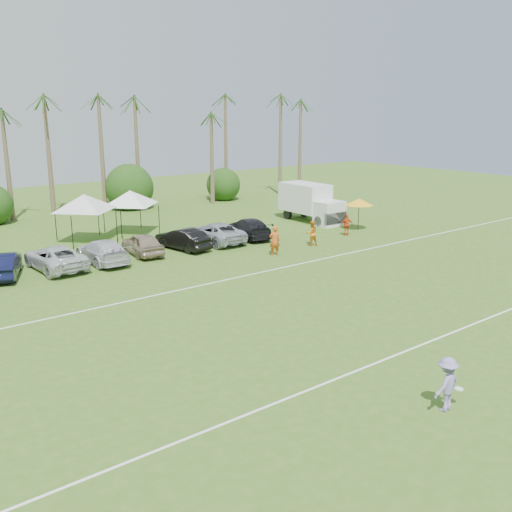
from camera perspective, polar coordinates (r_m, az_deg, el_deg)
ground at (r=21.89m, az=18.81°, el=-10.75°), size 120.00×120.00×0.00m
field_lines at (r=26.67m, az=4.38°, el=-5.37°), size 80.00×12.10×0.01m
palm_tree_4 at (r=50.23m, az=-23.38°, el=11.56°), size 2.40×2.40×8.90m
palm_tree_5 at (r=51.38m, az=-19.08°, el=12.96°), size 2.40×2.40×9.90m
palm_tree_6 at (r=52.83m, az=-14.95°, el=14.21°), size 2.40×2.40×10.90m
palm_tree_7 at (r=54.55m, az=-11.01°, el=15.31°), size 2.40×2.40×11.90m
palm_tree_8 at (r=57.02m, az=-6.30°, el=12.84°), size 2.40×2.40×8.90m
palm_tree_9 at (r=59.78m, az=-2.12°, el=13.83°), size 2.40×2.40×9.90m
palm_tree_10 at (r=62.83m, az=1.69°, el=14.65°), size 2.40×2.40×10.90m
palm_tree_11 at (r=65.46m, az=4.50°, el=15.35°), size 2.40×2.40×11.90m
bush_tree_2 at (r=55.04m, az=-12.94°, el=6.57°), size 4.00×4.00×4.00m
bush_tree_3 at (r=59.90m, az=-4.20°, el=7.51°), size 4.00×4.00×4.00m
sideline_player_a at (r=36.13m, az=1.86°, el=1.54°), size 0.80×0.66×1.89m
sideline_player_b at (r=38.94m, az=5.59°, el=2.29°), size 0.99×0.88×1.71m
sideline_player_c at (r=42.40m, az=9.06°, el=3.10°), size 1.02×0.72×1.60m
box_truck at (r=47.35m, az=5.51°, el=5.43°), size 2.41×5.98×3.06m
canopy_tent_left at (r=41.21m, az=-16.86°, el=5.93°), size 4.82×4.82×3.91m
canopy_tent_right at (r=43.27m, az=-12.51°, el=6.41°), size 4.63×4.63×3.75m
market_umbrella at (r=44.26m, az=10.28°, el=5.35°), size 2.19×2.19×2.44m
frisbee_player at (r=18.84m, az=18.52°, el=-12.05°), size 1.23×0.73×1.74m
parked_car_1 at (r=34.41m, az=-23.93°, el=-0.81°), size 2.95×4.53×1.41m
parked_car_2 at (r=34.96m, az=-19.45°, el=-0.15°), size 2.57×5.18×1.41m
parked_car_3 at (r=35.68m, az=-15.10°, el=0.47°), size 2.09×4.90×1.41m
parked_car_4 at (r=37.05m, az=-11.30°, el=1.20°), size 2.06×4.28×1.41m
parked_car_5 at (r=38.05m, az=-7.32°, el=1.71°), size 2.19×4.47×1.41m
parked_car_6 at (r=39.72m, az=-4.06°, el=2.34°), size 2.45×5.12×1.41m
parked_car_7 at (r=41.22m, az=-0.75°, el=2.82°), size 3.04×5.18×1.41m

